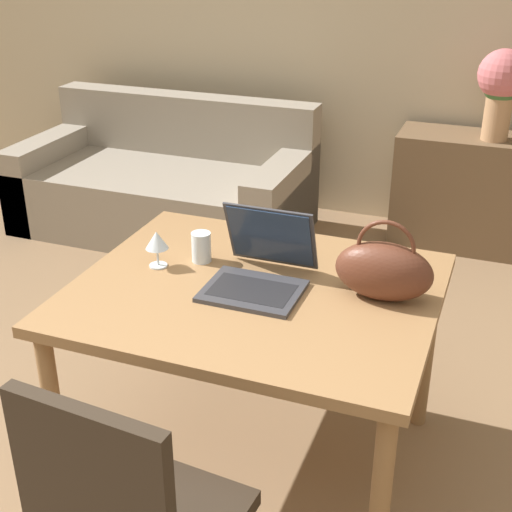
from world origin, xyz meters
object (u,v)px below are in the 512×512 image
(drinking_glass, at_px, (201,247))
(flower_vase, at_px, (502,84))
(handbag, at_px, (384,270))
(couch, at_px, (166,187))
(laptop, at_px, (261,265))
(wine_glass, at_px, (157,242))

(drinking_glass, height_order, flower_vase, flower_vase)
(handbag, bearing_deg, flower_vase, 84.48)
(couch, distance_m, drinking_glass, 2.19)
(laptop, height_order, drinking_glass, laptop)
(drinking_glass, relative_size, flower_vase, 0.21)
(handbag, bearing_deg, wine_glass, -176.49)
(laptop, xyz_separation_m, handbag, (0.42, 0.04, 0.04))
(drinking_glass, relative_size, handbag, 0.35)
(wine_glass, height_order, flower_vase, flower_vase)
(wine_glass, xyz_separation_m, handbag, (0.81, 0.05, 0.01))
(drinking_glass, distance_m, handbag, 0.68)
(laptop, relative_size, handbag, 1.12)
(drinking_glass, height_order, wine_glass, wine_glass)
(wine_glass, relative_size, flower_vase, 0.26)
(couch, relative_size, wine_glass, 13.55)
(couch, distance_m, wine_glass, 2.22)
(couch, relative_size, laptop, 5.09)
(couch, xyz_separation_m, laptop, (1.37, -1.90, 0.54))
(wine_glass, bearing_deg, drinking_glass, 36.70)
(couch, bearing_deg, drinking_glass, -58.61)
(laptop, xyz_separation_m, drinking_glass, (-0.26, 0.08, -0.01))
(couch, height_order, flower_vase, flower_vase)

